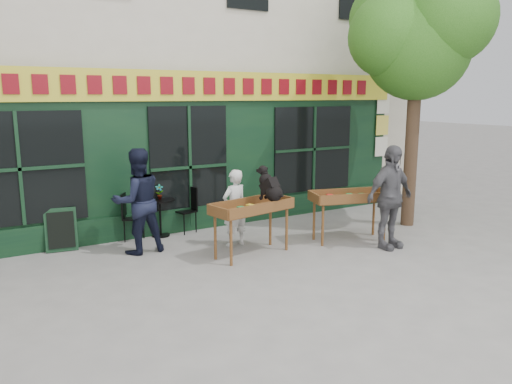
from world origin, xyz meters
TOP-DOWN VIEW (x-y plane):
  - ground at (0.00, 0.00)m, footprint 80.00×80.00m
  - building at (0.00, 5.97)m, footprint 14.00×7.26m
  - street_tree at (4.34, 0.36)m, footprint 3.05×2.90m
  - book_cart_center at (0.28, 0.22)m, footprint 1.59×0.88m
  - dog at (0.63, 0.17)m, footprint 0.44×0.65m
  - woman at (0.28, 0.87)m, footprint 0.59×0.44m
  - book_cart_right at (2.37, 0.03)m, footprint 1.61×1.00m
  - man_right at (2.67, -0.72)m, footprint 1.16×0.56m
  - bistro_table at (-0.71, 2.20)m, footprint 0.60×0.60m
  - bistro_chair_left at (-1.34, 2.23)m, footprint 0.50×0.50m
  - bistro_chair_right at (-0.08, 2.22)m, footprint 0.44×0.43m
  - potted_plant at (-0.71, 2.20)m, footprint 0.18×0.15m
  - man_left at (-1.41, 1.39)m, footprint 0.96×0.77m
  - chalkboard at (-2.61, 2.19)m, footprint 0.58×0.27m

SIDE VIEW (x-z plane):
  - ground at x=0.00m, z-range 0.00..0.00m
  - chalkboard at x=-2.61m, z-range 0.01..0.79m
  - bistro_table at x=-0.71m, z-range 0.16..0.92m
  - bistro_chair_left at x=-1.34m, z-range 0.08..1.03m
  - bistro_chair_right at x=-0.08m, z-range 0.08..1.03m
  - woman at x=0.28m, z-range 0.00..1.46m
  - book_cart_center at x=0.28m, z-range 0.33..1.32m
  - book_cart_right at x=2.37m, z-range 0.33..1.32m
  - potted_plant at x=-0.71m, z-range 0.77..1.07m
  - man_left at x=-1.41m, z-range 0.00..1.90m
  - man_right at x=2.67m, z-range 0.00..1.93m
  - dog at x=0.63m, z-range 0.99..1.59m
  - street_tree at x=4.34m, z-range 1.31..6.91m
  - building at x=0.00m, z-range -0.03..9.97m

